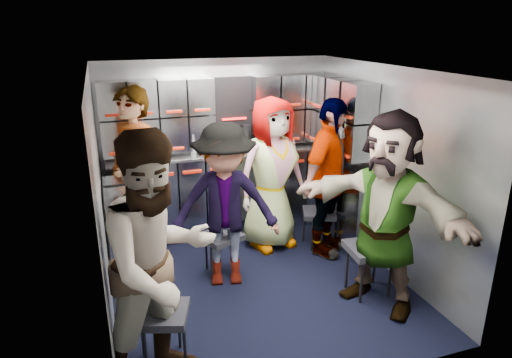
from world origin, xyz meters
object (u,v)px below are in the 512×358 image
object	(u,v)px
attendant_arc_c	(272,174)
attendant_arc_e	(386,213)
attendant_standing	(136,178)
attendant_arc_a	(160,265)
attendant_arc_d	(328,179)
jump_seat_mid_left	(221,239)
jump_seat_near_right	(370,251)
jump_seat_mid_right	(319,215)
attendant_arc_b	(225,206)
jump_seat_center	(266,205)
jump_seat_near_left	(161,317)

from	to	relation	value
attendant_arc_c	attendant_arc_e	distance (m)	1.54
attendant_standing	attendant_arc_a	world-z (taller)	attendant_standing
attendant_arc_d	jump_seat_mid_left	bearing A→B (deg)	145.28
jump_seat_near_right	attendant_arc_d	distance (m)	0.99
jump_seat_mid_right	attendant_arc_b	size ratio (longest dim) A/B	0.28
attendant_arc_d	attendant_arc_e	distance (m)	1.07
jump_seat_center	attendant_arc_a	distance (m)	2.51
attendant_arc_e	jump_seat_near_left	bearing A→B (deg)	-113.53
jump_seat_mid_left	attendant_standing	distance (m)	1.09
attendant_arc_b	attendant_arc_d	world-z (taller)	attendant_arc_d
jump_seat_mid_right	attendant_arc_a	world-z (taller)	attendant_arc_a
jump_seat_near_right	attendant_arc_e	bearing A→B (deg)	-90.00
jump_seat_near_left	attendant_arc_e	distance (m)	2.07
attendant_arc_a	attendant_arc_e	xyz separation A→B (m)	(2.00, 0.34, -0.03)
attendant_arc_b	attendant_arc_d	bearing A→B (deg)	24.31
attendant_arc_b	attendant_arc_e	size ratio (longest dim) A/B	0.90
jump_seat_center	attendant_arc_b	bearing A→B (deg)	-131.69
jump_seat_center	attendant_arc_a	world-z (taller)	attendant_arc_a
jump_seat_center	attendant_arc_a	xyz separation A→B (m)	(-1.48, -1.96, 0.51)
jump_seat_near_left	attendant_standing	xyz separation A→B (m)	(0.00, 1.69, 0.55)
attendant_standing	attendant_arc_d	distance (m)	2.05
attendant_arc_b	jump_seat_mid_right	bearing A→B (deg)	32.07
jump_seat_mid_left	jump_seat_mid_right	size ratio (longest dim) A/B	1.03
attendant_arc_c	attendant_arc_e	xyz separation A→B (m)	(0.52, -1.44, 0.04)
jump_seat_mid_left	attendant_arc_d	distance (m)	1.33
attendant_arc_e	attendant_arc_b	bearing A→B (deg)	-151.55
jump_seat_center	attendant_arc_b	size ratio (longest dim) A/B	0.30
jump_seat_near_right	attendant_arc_e	xyz separation A→B (m)	(-0.00, -0.18, 0.47)
attendant_standing	attendant_arc_b	size ratio (longest dim) A/B	1.17
jump_seat_mid_left	attendant_arc_a	size ratio (longest dim) A/B	0.25
attendant_arc_b	jump_seat_near_right	bearing A→B (deg)	-14.43
jump_seat_near_right	attendant_arc_b	bearing A→B (deg)	152.69
jump_seat_near_left	jump_seat_mid_left	xyz separation A→B (m)	(0.76, 1.16, -0.02)
jump_seat_near_right	attendant_arc_a	xyz separation A→B (m)	(-2.00, -0.52, 0.50)
jump_seat_mid_right	jump_seat_center	bearing A→B (deg)	144.23
jump_seat_mid_left	attendant_arc_c	distance (m)	0.97
jump_seat_mid_left	attendant_standing	size ratio (longest dim) A/B	0.25
jump_seat_near_right	jump_seat_center	bearing A→B (deg)	109.95
jump_seat_near_left	attendant_arc_b	bearing A→B (deg)	52.04
attendant_arc_c	attendant_arc_d	size ratio (longest dim) A/B	0.99
jump_seat_center	jump_seat_mid_right	xyz separation A→B (m)	(0.52, -0.37, -0.05)
jump_seat_near_left	attendant_arc_d	bearing A→B (deg)	31.58
jump_seat_center	attendant_arc_e	distance (m)	1.77
jump_seat_mid_left	jump_seat_center	bearing A→B (deg)	41.05
attendant_arc_a	attendant_arc_e	world-z (taller)	attendant_arc_a
attendant_arc_c	jump_seat_near_left	bearing A→B (deg)	-145.02
attendant_arc_d	attendant_arc_e	bearing A→B (deg)	-127.66
jump_seat_near_left	attendant_arc_a	world-z (taller)	attendant_arc_a
attendant_arc_a	jump_seat_mid_left	bearing A→B (deg)	33.00
attendant_arc_d	attendant_standing	bearing A→B (deg)	129.03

